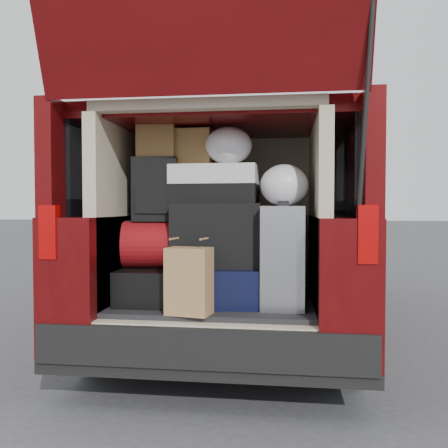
{
  "coord_description": "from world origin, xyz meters",
  "views": [
    {
      "loc": [
        0.44,
        -2.82,
        1.16
      ],
      "look_at": [
        0.05,
        0.2,
        1.05
      ],
      "focal_mm": 38.0,
      "sensor_mm": 36.0,
      "label": 1
    }
  ],
  "objects": [
    {
      "name": "ground",
      "position": [
        0.0,
        0.0,
        0.0
      ],
      "size": [
        80.0,
        80.0,
        0.0
      ],
      "primitive_type": "plane",
      "color": "#38383B",
      "rests_on": "ground"
    },
    {
      "name": "minivan",
      "position": [
        0.0,
        1.86,
        0.91
      ],
      "size": [
        1.9,
        5.35,
        2.77
      ],
      "color": "black",
      "rests_on": "ground"
    },
    {
      "name": "load_floor",
      "position": [
        0.0,
        0.28,
        0.28
      ],
      "size": [
        1.24,
        1.05,
        0.55
      ],
      "primitive_type": "cube",
      "color": "black",
      "rests_on": "ground"
    },
    {
      "name": "black_hardshell",
      "position": [
        -0.39,
        0.15,
        0.66
      ],
      "size": [
        0.4,
        0.55,
        0.22
      ],
      "primitive_type": "cube",
      "rotation": [
        0.0,
        0.0,
        0.01
      ],
      "color": "black",
      "rests_on": "load_floor"
    },
    {
      "name": "navy_hardshell",
      "position": [
        0.07,
        0.16,
        0.67
      ],
      "size": [
        0.49,
        0.58,
        0.23
      ],
      "primitive_type": "cube",
      "rotation": [
        0.0,
        0.0,
        0.11
      ],
      "color": "black",
      "rests_on": "load_floor"
    },
    {
      "name": "silver_roller",
      "position": [
        0.44,
        0.1,
        0.86
      ],
      "size": [
        0.27,
        0.42,
        0.62
      ],
      "primitive_type": "cube",
      "rotation": [
        0.0,
        0.0,
        -0.03
      ],
      "color": "silver",
      "rests_on": "load_floor"
    },
    {
      "name": "kraft_bag",
      "position": [
        -0.1,
        -0.2,
        0.74
      ],
      "size": [
        0.27,
        0.2,
        0.38
      ],
      "primitive_type": "cube",
      "rotation": [
        0.0,
        0.0,
        -0.18
      ],
      "color": "#A47D4A",
      "rests_on": "load_floor"
    },
    {
      "name": "red_duffel",
      "position": [
        -0.36,
        0.15,
        0.92
      ],
      "size": [
        0.5,
        0.36,
        0.3
      ],
      "primitive_type": "cube",
      "rotation": [
        0.0,
        0.0,
        0.15
      ],
      "color": "maroon",
      "rests_on": "black_hardshell"
    },
    {
      "name": "black_soft_case",
      "position": [
        0.01,
        0.16,
        0.98
      ],
      "size": [
        0.56,
        0.35,
        0.4
      ],
      "primitive_type": "cube",
      "rotation": [
        0.0,
        0.0,
        0.03
      ],
      "color": "black",
      "rests_on": "navy_hardshell"
    },
    {
      "name": "backpack",
      "position": [
        -0.39,
        0.17,
        1.27
      ],
      "size": [
        0.31,
        0.21,
        0.41
      ],
      "primitive_type": "cube",
      "rotation": [
        0.0,
        0.0,
        0.13
      ],
      "color": "black",
      "rests_on": "red_duffel"
    },
    {
      "name": "twotone_duffel",
      "position": [
        -0.01,
        0.21,
        1.31
      ],
      "size": [
        0.56,
        0.31,
        0.25
      ],
      "primitive_type": "cube",
      "rotation": [
        0.0,
        0.0,
        -0.05
      ],
      "color": "silver",
      "rests_on": "black_soft_case"
    },
    {
      "name": "grocery_sack_lower",
      "position": [
        -0.39,
        0.2,
        1.59
      ],
      "size": [
        0.26,
        0.22,
        0.22
      ],
      "primitive_type": "cube",
      "rotation": [
        0.0,
        0.0,
        0.11
      ],
      "color": "olive",
      "rests_on": "backpack"
    },
    {
      "name": "grocery_sack_upper",
      "position": [
        -0.15,
        0.25,
        1.55
      ],
      "size": [
        0.24,
        0.2,
        0.23
      ],
      "primitive_type": "cube",
      "rotation": [
        0.0,
        0.0,
        -0.03
      ],
      "color": "olive",
      "rests_on": "twotone_duffel"
    },
    {
      "name": "plastic_bag_center",
      "position": [
        0.08,
        0.19,
        1.55
      ],
      "size": [
        0.34,
        0.33,
        0.24
      ],
      "primitive_type": "ellipsoid",
      "rotation": [
        0.0,
        0.0,
        0.18
      ],
      "color": "white",
      "rests_on": "twotone_duffel"
    },
    {
      "name": "plastic_bag_right",
      "position": [
        0.44,
        0.1,
        1.29
      ],
      "size": [
        0.31,
        0.29,
        0.25
      ],
      "primitive_type": "ellipsoid",
      "rotation": [
        0.0,
        0.0,
        0.07
      ],
      "color": "white",
      "rests_on": "silver_roller"
    }
  ]
}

